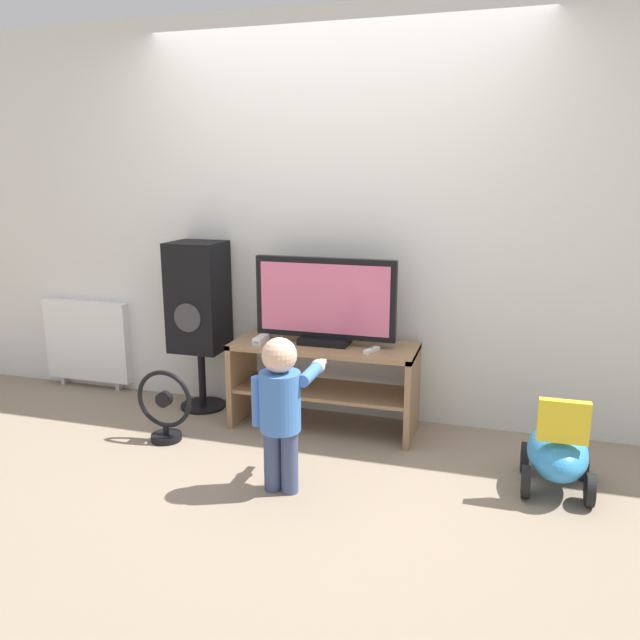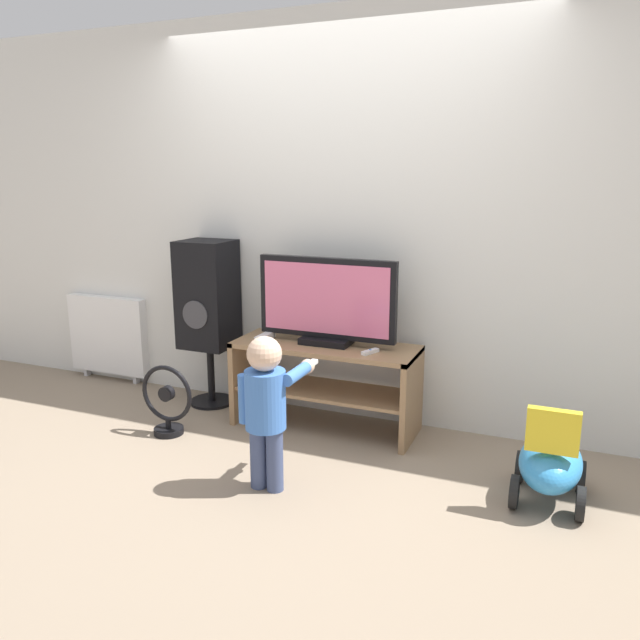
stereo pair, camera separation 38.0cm
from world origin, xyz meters
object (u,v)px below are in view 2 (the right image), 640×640
child (267,400)px  radiator (108,335)px  remote_primary (370,352)px  ride_on_toy (550,463)px  television (327,302)px  speaker_tower (208,298)px  floor_fan (167,403)px  game_console (265,337)px

child → radiator: bearing=151.1°
remote_primary → ride_on_toy: bearing=-18.0°
television → remote_primary: bearing=-17.8°
speaker_tower → floor_fan: bearing=-85.9°
child → radiator: size_ratio=1.17×
television → speaker_tower: size_ratio=0.77×
television → speaker_tower: 0.92m
floor_fan → game_console: bearing=41.8°
floor_fan → radiator: bearing=146.3°
game_console → remote_primary: game_console is taller
television → child: size_ratio=1.09×
floor_fan → ride_on_toy: 2.26m
speaker_tower → ride_on_toy: bearing=-12.7°
game_console → radiator: (-1.54, 0.29, -0.21)m
child → ride_on_toy: child is taller
television → game_console: size_ratio=4.53×
remote_primary → radiator: radiator is taller
game_console → ride_on_toy: bearing=-11.8°
game_console → child: bearing=-62.0°
ride_on_toy → floor_fan: bearing=-178.6°
game_console → child: child is taller
game_console → child: size_ratio=0.24×
television → floor_fan: bearing=-149.9°
child → speaker_tower: 1.36m
remote_primary → speaker_tower: speaker_tower is taller
television → radiator: size_ratio=1.28×
child → game_console: bearing=118.0°
television → remote_primary: television is taller
television → ride_on_toy: bearing=-18.0°
floor_fan → speaker_tower: bearing=94.1°
child → speaker_tower: bearing=134.9°
remote_primary → floor_fan: bearing=-161.5°
speaker_tower → remote_primary: bearing=-7.9°
remote_primary → floor_fan: (-1.20, -0.40, -0.36)m
television → speaker_tower: speaker_tower is taller
game_console → ride_on_toy: 1.86m
remote_primary → child: size_ratio=0.16×
floor_fan → radiator: 1.29m
game_console → radiator: size_ratio=0.28×
speaker_tower → ride_on_toy: 2.42m
speaker_tower → radiator: bearing=172.2°
floor_fan → television: bearing=30.1°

